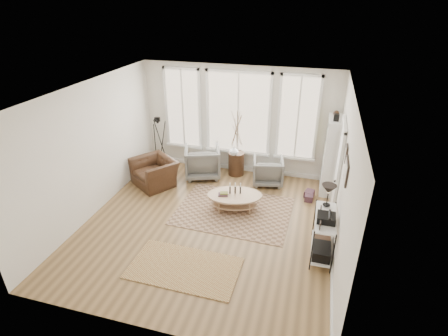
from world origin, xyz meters
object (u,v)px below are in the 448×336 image
(bookcase, at_px, (330,155))
(side_table, at_px, (236,145))
(armchair_right, at_px, (268,171))
(accent_chair, at_px, (155,172))
(armchair_left, at_px, (202,162))
(coffee_table, at_px, (234,198))
(low_shelf, at_px, (324,231))

(bookcase, distance_m, side_table, 2.42)
(armchair_right, bearing_deg, accent_chair, 5.69)
(accent_chair, bearing_deg, armchair_left, 71.35)
(side_table, bearing_deg, accent_chair, -149.67)
(bookcase, xyz_separation_m, armchair_left, (-3.26, -0.12, -0.53))
(coffee_table, bearing_deg, low_shelf, -27.40)
(side_table, bearing_deg, armchair_left, -158.27)
(accent_chair, bearing_deg, bookcase, 46.51)
(coffee_table, xyz_separation_m, armchair_left, (-1.23, 1.38, 0.12))
(armchair_left, xyz_separation_m, armchair_right, (1.77, 0.07, -0.07))
(bookcase, distance_m, low_shelf, 2.56)
(side_table, height_order, accent_chair, side_table)
(armchair_right, xyz_separation_m, accent_chair, (-2.81, -0.84, -0.01))
(bookcase, bearing_deg, armchair_left, -177.95)
(coffee_table, bearing_deg, armchair_left, 131.72)
(low_shelf, distance_m, armchair_left, 4.01)
(bookcase, height_order, side_table, bookcase)
(coffee_table, relative_size, armchair_left, 1.48)
(side_table, distance_m, accent_chair, 2.26)
(armchair_left, height_order, side_table, side_table)
(armchair_left, height_order, accent_chair, armchair_left)
(low_shelf, xyz_separation_m, armchair_right, (-1.43, 2.48, -0.16))
(low_shelf, relative_size, armchair_right, 1.68)
(armchair_right, relative_size, accent_chair, 0.73)
(armchair_left, bearing_deg, bookcase, 161.88)
(low_shelf, height_order, armchair_right, low_shelf)
(coffee_table, bearing_deg, armchair_right, 69.69)
(armchair_right, bearing_deg, side_table, -27.41)
(bookcase, height_order, coffee_table, bookcase)
(coffee_table, bearing_deg, side_table, 102.26)
(coffee_table, height_order, armchair_right, armchair_right)
(accent_chair, bearing_deg, side_table, 65.22)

